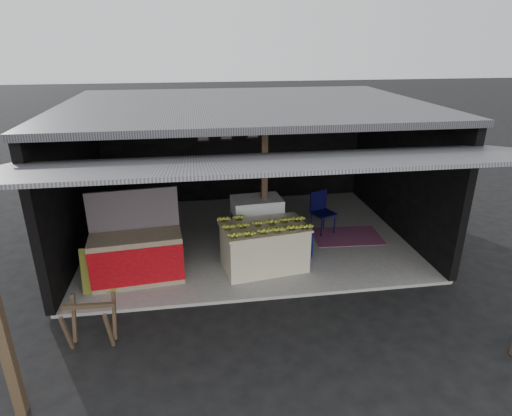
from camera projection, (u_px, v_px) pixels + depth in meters
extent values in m
plane|color=black|center=(265.00, 300.00, 7.37)|extent=(80.00, 80.00, 0.00)
cube|color=gray|center=(246.00, 237.00, 9.66)|extent=(7.00, 5.00, 0.06)
cube|color=black|center=(234.00, 147.00, 11.41)|extent=(7.00, 0.15, 2.90)
cube|color=black|center=(74.00, 182.00, 8.62)|extent=(0.15, 5.00, 2.90)
cube|color=black|center=(400.00, 167.00, 9.60)|extent=(0.15, 5.00, 2.90)
cube|color=#232326|center=(245.00, 105.00, 8.58)|extent=(7.20, 5.20, 0.12)
cube|color=#232326|center=(279.00, 162.00, 5.49)|extent=(7.40, 2.47, 0.48)
cube|color=#4B3925|center=(264.00, 183.00, 8.61)|extent=(0.12, 0.12, 2.85)
cube|color=#4B3925|center=(0.00, 327.00, 4.71)|extent=(0.12, 0.12, 2.50)
cube|color=silver|center=(264.00, 248.00, 8.18)|extent=(1.65, 1.13, 0.84)
cube|color=silver|center=(264.00, 227.00, 8.02)|extent=(1.72, 1.20, 0.04)
cube|color=white|center=(257.00, 223.00, 8.92)|extent=(1.05, 0.74, 1.11)
cube|color=navy|center=(259.00, 227.00, 8.59)|extent=(0.78, 0.08, 0.33)
cube|color=#B21414|center=(259.00, 245.00, 8.73)|extent=(0.50, 0.06, 0.11)
cube|color=#998466|center=(138.00, 258.00, 7.73)|extent=(1.66, 0.85, 0.90)
cube|color=red|center=(135.00, 268.00, 7.40)|extent=(1.60, 0.17, 0.70)
cube|color=white|center=(135.00, 268.00, 7.39)|extent=(0.54, 0.06, 0.18)
cube|color=#191F4D|center=(135.00, 209.00, 7.71)|extent=(1.60, 0.20, 0.75)
cube|color=black|center=(98.00, 271.00, 7.37)|extent=(0.56, 0.19, 0.83)
cube|color=#4B3925|center=(67.00, 333.00, 5.99)|extent=(0.06, 0.27, 0.70)
cube|color=#4B3925|center=(109.00, 331.00, 6.04)|extent=(0.06, 0.27, 0.70)
cube|color=#4B3925|center=(74.00, 318.00, 6.31)|extent=(0.06, 0.27, 0.70)
cube|color=#4B3925|center=(114.00, 316.00, 6.36)|extent=(0.06, 0.27, 0.70)
cube|color=#4B3925|center=(88.00, 306.00, 6.06)|extent=(0.73, 0.09, 0.06)
cylinder|color=navy|center=(305.00, 245.00, 8.70)|extent=(0.31, 0.31, 0.46)
cylinder|color=#0A0936|center=(322.00, 227.00, 9.49)|extent=(0.03, 0.03, 0.47)
cylinder|color=#0A0936|center=(334.00, 224.00, 9.67)|extent=(0.03, 0.03, 0.47)
cylinder|color=#0A0936|center=(311.00, 222.00, 9.79)|extent=(0.03, 0.03, 0.47)
cylinder|color=#0A0936|center=(324.00, 219.00, 9.97)|extent=(0.03, 0.03, 0.47)
cube|color=#0A0936|center=(323.00, 213.00, 9.64)|extent=(0.59, 0.59, 0.04)
cube|color=#0A0936|center=(318.00, 201.00, 9.72)|extent=(0.43, 0.21, 0.48)
cube|color=#6E1856|center=(347.00, 236.00, 9.62)|extent=(1.56, 1.10, 0.01)
cube|color=black|center=(203.00, 134.00, 11.06)|extent=(0.32, 0.03, 0.42)
cube|color=#4C4C59|center=(203.00, 134.00, 11.04)|extent=(0.26, 0.02, 0.34)
cube|color=black|center=(226.00, 132.00, 11.13)|extent=(0.32, 0.03, 0.42)
cube|color=#4C4C59|center=(226.00, 132.00, 11.11)|extent=(0.26, 0.02, 0.34)
cube|color=black|center=(253.00, 131.00, 11.22)|extent=(0.32, 0.03, 0.42)
cube|color=#4C4C59|center=(253.00, 131.00, 11.20)|extent=(0.26, 0.02, 0.34)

